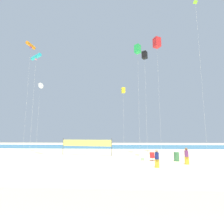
# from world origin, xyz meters

# --- Properties ---
(ground_plane) EXTENTS (120.00, 120.00, 0.00)m
(ground_plane) POSITION_xyz_m (0.00, 0.00, 0.00)
(ground_plane) COLOR beige
(ocean_band) EXTENTS (120.00, 20.00, 0.01)m
(ocean_band) POSITION_xyz_m (0.00, 31.73, 0.00)
(ocean_band) COLOR teal
(ocean_band) RESTS_ON ground
(boardwalk_ledge) EXTENTS (28.00, 0.44, 0.92)m
(boardwalk_ledge) POSITION_xyz_m (0.00, -10.11, 0.46)
(boardwalk_ledge) COLOR beige
(boardwalk_ledge) RESTS_ON ground
(beachgoer_navy_shirt) EXTENTS (0.35, 0.35, 1.53)m
(beachgoer_navy_shirt) POSITION_xyz_m (5.38, -1.00, 0.82)
(beachgoer_navy_shirt) COLOR gold
(beachgoer_navy_shirt) RESTS_ON ground
(beachgoer_plum_shirt) EXTENTS (0.36, 0.36, 1.57)m
(beachgoer_plum_shirt) POSITION_xyz_m (8.55, 0.93, 0.84)
(beachgoer_plum_shirt) COLOR gold
(beachgoer_plum_shirt) RESTS_ON ground
(folding_beach_chair) EXTENTS (0.52, 0.65, 0.89)m
(folding_beach_chair) POSITION_xyz_m (5.75, 3.44, 0.47)
(folding_beach_chair) COLOR red
(folding_beach_chair) RESTS_ON ground
(trash_barrel) EXTENTS (0.55, 0.55, 0.95)m
(trash_barrel) POSITION_xyz_m (8.27, 3.08, 0.47)
(trash_barrel) COLOR #3F7F4C
(trash_barrel) RESTS_ON ground
(volleyball_net) EXTENTS (7.48, 1.77, 2.40)m
(volleyball_net) POSITION_xyz_m (-2.71, 8.47, 1.63)
(volleyball_net) COLOR #4C4C51
(volleyball_net) RESTS_ON ground
(beach_handbag) EXTENTS (0.36, 0.18, 0.29)m
(beach_handbag) POSITION_xyz_m (4.66, 3.42, 0.14)
(beach_handbag) COLOR #99B28C
(beach_handbag) RESTS_ON ground
(kite_green_box) EXTENTS (1.12, 1.12, 16.91)m
(kite_green_box) POSITION_xyz_m (4.97, 9.13, 16.25)
(kite_green_box) COLOR silver
(kite_green_box) RESTS_ON ground
(kite_red_box) EXTENTS (1.35, 1.35, 19.13)m
(kite_red_box) POSITION_xyz_m (8.42, 10.97, 18.31)
(kite_red_box) COLOR silver
(kite_red_box) RESTS_ON ground
(kite_yellow_box) EXTENTS (0.65, 0.65, 10.59)m
(kite_yellow_box) POSITION_xyz_m (2.68, 11.02, 10.12)
(kite_yellow_box) COLOR silver
(kite_yellow_box) RESTS_ON ground
(kite_white_delta) EXTENTS (0.92, 1.17, 12.37)m
(kite_white_delta) POSITION_xyz_m (-12.48, 13.10, 11.81)
(kite_white_delta) COLOR silver
(kite_white_delta) RESTS_ON ground
(kite_lime_diamond) EXTENTS (0.65, 0.65, 19.97)m
(kite_lime_diamond) POSITION_xyz_m (12.04, 4.17, 18.78)
(kite_lime_diamond) COLOR silver
(kite_lime_diamond) RESTS_ON ground
(kite_cyan_tube) EXTENTS (2.12, 1.67, 14.53)m
(kite_cyan_tube) POSITION_xyz_m (-10.14, 6.79, 14.24)
(kite_cyan_tube) COLOR silver
(kite_cyan_tube) RESTS_ON ground
(kite_orange_tube) EXTENTS (0.86, 2.07, 19.09)m
(kite_orange_tube) POSITION_xyz_m (-13.77, 11.34, 18.74)
(kite_orange_tube) COLOR silver
(kite_orange_tube) RESTS_ON ground
(kite_black_box) EXTENTS (0.81, 0.81, 13.66)m
(kite_black_box) POSITION_xyz_m (5.46, 5.08, 13.16)
(kite_black_box) COLOR silver
(kite_black_box) RESTS_ON ground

